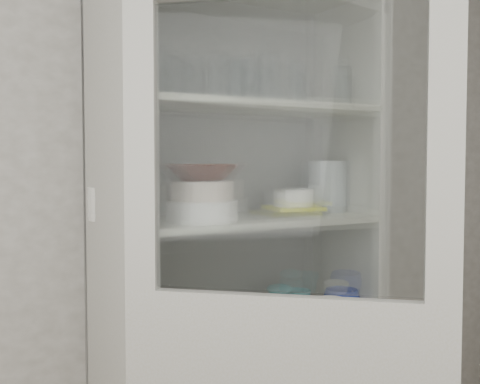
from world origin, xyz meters
TOP-DOWN VIEW (x-y plane):
  - wall_back at (0.00, 1.50)m, footprint 3.60×0.02m
  - pantry_cabinet at (0.20, 1.34)m, footprint 1.00×0.45m
  - cupboard_door at (0.03, 0.74)m, footprint 0.69×0.64m
  - tumbler_0 at (-0.16, 1.16)m, footprint 0.09×0.09m
  - tumbler_1 at (0.06, 1.17)m, footprint 0.09×0.09m
  - tumbler_2 at (0.15, 1.11)m, footprint 0.07×0.07m
  - tumbler_3 at (0.13, 1.16)m, footprint 0.07×0.07m
  - tumbler_4 at (0.22, 1.12)m, footprint 0.10×0.10m
  - tumbler_5 at (0.34, 1.13)m, footprint 0.08×0.08m
  - tumbler_6 at (0.54, 1.13)m, footprint 0.08×0.08m
  - tumbler_7 at (-0.07, 1.25)m, footprint 0.08×0.08m
  - tumbler_8 at (0.03, 1.30)m, footprint 0.10×0.10m
  - tumbler_9 at (0.18, 1.26)m, footprint 0.10×0.10m
  - goblet_0 at (-0.14, 1.37)m, footprint 0.08×0.08m
  - goblet_1 at (0.02, 1.34)m, footprint 0.07×0.07m
  - goblet_2 at (0.37, 1.39)m, footprint 0.08×0.08m
  - goblet_3 at (0.51, 1.37)m, footprint 0.07×0.07m
  - plate_stack_front at (0.01, 1.19)m, footprint 0.23×0.23m
  - plate_stack_back at (-0.21, 1.40)m, footprint 0.20×0.20m
  - cream_bowl at (0.01, 1.19)m, footprint 0.26×0.26m
  - terracotta_bowl at (0.01, 1.19)m, footprint 0.29×0.29m
  - glass_platter at (0.43, 1.28)m, footprint 0.36×0.36m
  - yellow_trivet at (0.43, 1.28)m, footprint 0.22×0.22m
  - white_ramekin at (0.43, 1.28)m, footprint 0.19×0.19m
  - grey_bowl_stack at (0.61, 1.30)m, footprint 0.15×0.15m
  - mug_blue at (0.61, 1.20)m, footprint 0.15×0.15m
  - mug_teal at (0.48, 1.31)m, footprint 0.14×0.14m
  - mug_white at (0.50, 1.13)m, footprint 0.13×0.13m
  - teal_jar at (0.38, 1.29)m, footprint 0.10×0.10m
  - measuring_cups at (-0.12, 1.22)m, footprint 0.09×0.09m
  - white_canister at (-0.21, 1.29)m, footprint 0.10×0.10m

SIDE VIEW (x-z plane):
  - cupboard_door at x=0.03m, z-range -0.13..1.87m
  - measuring_cups at x=-0.12m, z-range 0.86..0.90m
  - mug_white at x=0.50m, z-range 0.86..0.96m
  - mug_teal at x=0.48m, z-range 0.86..0.96m
  - mug_blue at x=0.61m, z-range 0.86..0.97m
  - white_canister at x=-0.21m, z-range 0.86..0.98m
  - teal_jar at x=0.38m, z-range 0.86..0.98m
  - pantry_cabinet at x=0.20m, z-range -0.11..1.99m
  - glass_platter at x=0.43m, z-range 1.26..1.28m
  - yellow_trivet at x=0.43m, z-range 1.28..1.29m
  - plate_stack_front at x=0.01m, z-range 1.26..1.33m
  - wall_back at x=0.00m, z-range 0.00..2.60m
  - plate_stack_back at x=-0.21m, z-range 1.26..1.37m
  - white_ramekin at x=0.43m, z-range 1.29..1.35m
  - grey_bowl_stack at x=0.61m, z-range 1.26..1.46m
  - cream_bowl at x=0.01m, z-range 1.33..1.40m
  - terracotta_bowl at x=0.01m, z-range 1.40..1.45m
  - tumbler_5 at x=0.34m, z-range 1.66..1.79m
  - tumbler_2 at x=0.15m, z-range 1.66..1.79m
  - tumbler_3 at x=0.13m, z-range 1.66..1.80m
  - tumbler_6 at x=0.54m, z-range 1.66..1.80m
  - tumbler_7 at x=-0.07m, z-range 1.66..1.80m
  - tumbler_1 at x=0.06m, z-range 1.66..1.80m
  - tumbler_0 at x=-0.16m, z-range 1.66..1.81m
  - goblet_3 at x=0.51m, z-range 1.66..1.81m
  - tumbler_4 at x=0.22m, z-range 1.66..1.81m
  - tumbler_9 at x=0.18m, z-range 1.66..1.82m
  - tumbler_8 at x=0.03m, z-range 1.66..1.82m
  - goblet_1 at x=0.02m, z-range 1.66..1.82m
  - goblet_0 at x=-0.14m, z-range 1.66..1.84m
  - goblet_2 at x=0.37m, z-range 1.66..1.84m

